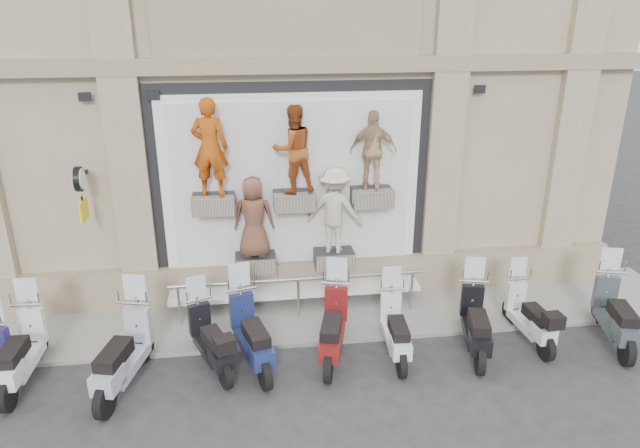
# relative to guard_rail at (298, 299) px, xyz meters

# --- Properties ---
(ground) EXTENTS (90.00, 90.00, 0.00)m
(ground) POSITION_rel_guard_rail_xyz_m (0.00, -2.00, -0.47)
(ground) COLOR #2B2B2D
(ground) RESTS_ON ground
(sidewalk) EXTENTS (16.00, 2.20, 0.08)m
(sidewalk) POSITION_rel_guard_rail_xyz_m (0.00, 0.10, -0.43)
(sidewalk) COLOR gray
(sidewalk) RESTS_ON ground
(building) EXTENTS (14.00, 8.60, 12.00)m
(building) POSITION_rel_guard_rail_xyz_m (0.00, 5.00, 5.54)
(building) COLOR tan
(building) RESTS_ON ground
(shop_vitrine) EXTENTS (5.60, 1.00, 4.30)m
(shop_vitrine) POSITION_rel_guard_rail_xyz_m (0.05, 0.74, 1.93)
(shop_vitrine) COLOR black
(shop_vitrine) RESTS_ON ground
(guard_rail) EXTENTS (5.06, 0.10, 0.93)m
(guard_rail) POSITION_rel_guard_rail_xyz_m (0.00, 0.00, 0.00)
(guard_rail) COLOR #9EA0A5
(guard_rail) RESTS_ON ground
(clock_sign_bracket) EXTENTS (0.10, 0.80, 1.02)m
(clock_sign_bracket) POSITION_rel_guard_rail_xyz_m (-3.90, 0.47, 2.34)
(clock_sign_bracket) COLOR black
(clock_sign_bracket) RESTS_ON ground
(scooter_b) EXTENTS (0.62, 1.98, 1.60)m
(scooter_b) POSITION_rel_guard_rail_xyz_m (-4.70, -1.39, 0.33)
(scooter_b) COLOR silver
(scooter_b) RESTS_ON ground
(scooter_c) EXTENTS (1.10, 2.17, 1.70)m
(scooter_c) POSITION_rel_guard_rail_xyz_m (-3.01, -1.73, 0.38)
(scooter_c) COLOR #999BA6
(scooter_c) RESTS_ON ground
(scooter_d) EXTENTS (1.16, 1.89, 1.48)m
(scooter_d) POSITION_rel_guard_rail_xyz_m (-1.65, -1.37, 0.27)
(scooter_d) COLOR black
(scooter_d) RESTS_ON ground
(scooter_e) EXTENTS (1.07, 2.11, 1.65)m
(scooter_e) POSITION_rel_guard_rail_xyz_m (-0.95, -1.39, 0.36)
(scooter_e) COLOR #16204F
(scooter_e) RESTS_ON ground
(scooter_f) EXTENTS (1.07, 2.09, 1.63)m
(scooter_f) POSITION_rel_guard_rail_xyz_m (0.47, -1.35, 0.35)
(scooter_f) COLOR #621110
(scooter_f) RESTS_ON ground
(scooter_g) EXTENTS (0.66, 1.83, 1.46)m
(scooter_g) POSITION_rel_guard_rail_xyz_m (1.58, -1.45, 0.26)
(scooter_g) COLOR silver
(scooter_g) RESTS_ON ground
(scooter_h) EXTENTS (1.01, 2.01, 1.57)m
(scooter_h) POSITION_rel_guard_rail_xyz_m (3.04, -1.51, 0.32)
(scooter_h) COLOR black
(scooter_h) RESTS_ON ground
(scooter_i) EXTENTS (0.59, 1.80, 1.44)m
(scooter_i) POSITION_rel_guard_rail_xyz_m (4.15, -1.32, 0.26)
(scooter_i) COLOR silver
(scooter_i) RESTS_ON ground
(scooter_j) EXTENTS (1.09, 2.09, 1.63)m
(scooter_j) POSITION_rel_guard_rail_xyz_m (5.68, -1.59, 0.35)
(scooter_j) COLOR #31383C
(scooter_j) RESTS_ON ground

